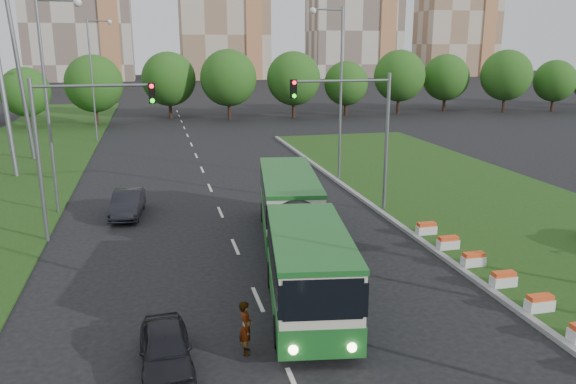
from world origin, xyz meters
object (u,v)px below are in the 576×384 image
object	(u,v)px
articulated_bus	(293,228)
pedestrian	(246,327)
traffic_mast_median	(361,121)
car_left_far	(128,203)
traffic_mast_left	(72,134)
shopping_trolley	(293,343)
car_left_near	(166,349)

from	to	relation	value
articulated_bus	pedestrian	size ratio (longest dim) A/B	9.67
traffic_mast_median	car_left_far	size ratio (longest dim) A/B	1.81
traffic_mast_left	pedestrian	world-z (taller)	traffic_mast_left
traffic_mast_median	shopping_trolley	world-z (taller)	traffic_mast_median
car_left_far	pedestrian	bearing A→B (deg)	-69.82
traffic_mast_median	articulated_bus	bearing A→B (deg)	-128.98
articulated_bus	shopping_trolley	distance (m)	7.38
traffic_mast_median	shopping_trolley	size ratio (longest dim) A/B	15.49
pedestrian	shopping_trolley	xyz separation A→B (m)	(1.48, -0.20, -0.62)
car_left_near	car_left_far	size ratio (longest dim) A/B	0.85
traffic_mast_median	car_left_far	xyz separation A→B (m)	(-13.00, 2.53, -4.62)
traffic_mast_median	traffic_mast_left	world-z (taller)	same
car_left_near	articulated_bus	bearing A→B (deg)	49.06
pedestrian	shopping_trolley	distance (m)	1.62
traffic_mast_median	shopping_trolley	xyz separation A→B (m)	(-7.36, -13.93, -5.09)
car_left_far	traffic_mast_median	bearing A→B (deg)	-5.18
car_left_near	pedestrian	world-z (taller)	pedestrian
articulated_bus	car_left_far	distance (m)	12.04
traffic_mast_left	articulated_bus	bearing A→B (deg)	-31.72
traffic_mast_median	articulated_bus	world-z (taller)	traffic_mast_median
car_left_far	pedestrian	world-z (taller)	pedestrian
pedestrian	car_left_far	bearing A→B (deg)	20.81
traffic_mast_left	car_left_near	size ratio (longest dim) A/B	2.11
pedestrian	articulated_bus	bearing A→B (deg)	-18.99
traffic_mast_median	car_left_near	distance (m)	18.64
car_left_far	articulated_bus	bearing A→B (deg)	-46.06
traffic_mast_median	car_left_far	bearing A→B (deg)	168.98
traffic_mast_median	traffic_mast_left	bearing A→B (deg)	-176.23
car_left_far	pedestrian	size ratio (longest dim) A/B	2.52
articulated_bus	shopping_trolley	bearing A→B (deg)	-95.05
articulated_bus	pedestrian	bearing A→B (deg)	-106.39
car_left_near	pedestrian	bearing A→B (deg)	4.96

